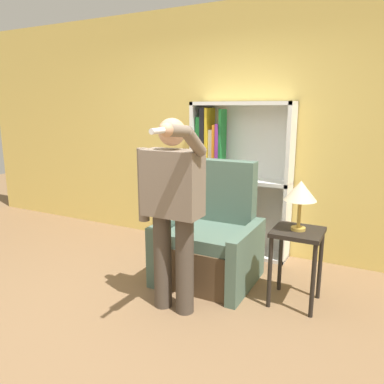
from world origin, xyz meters
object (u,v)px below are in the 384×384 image
at_px(armchair, 211,243).
at_px(table_lamp, 301,192).
at_px(side_table, 297,245).
at_px(bookcase, 227,181).
at_px(person_standing, 172,204).

xyz_separation_m(armchair, table_lamp, (0.85, -0.12, 0.63)).
bearing_deg(side_table, armchair, 172.23).
height_order(bookcase, table_lamp, bookcase).
bearing_deg(bookcase, table_lamp, -41.68).
bearing_deg(table_lamp, armchair, 172.23).
height_order(bookcase, armchair, bookcase).
height_order(armchair, person_standing, person_standing).
height_order(bookcase, person_standing, bookcase).
relative_size(bookcase, armchair, 1.50).
bearing_deg(side_table, bookcase, 138.32).
bearing_deg(person_standing, armchair, 87.58).
bearing_deg(bookcase, side_table, -41.68).
bearing_deg(side_table, person_standing, -146.62).
bearing_deg(person_standing, bookcase, 94.66).
height_order(armchair, table_lamp, armchair).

